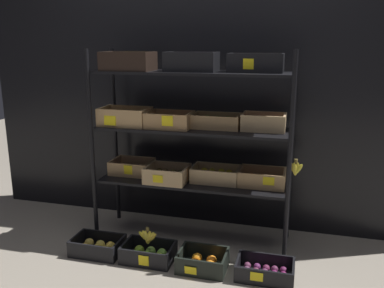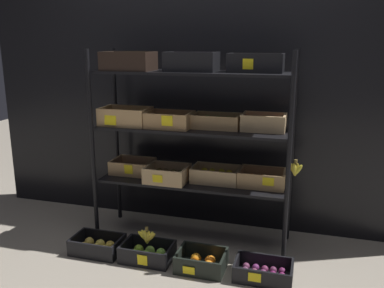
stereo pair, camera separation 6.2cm
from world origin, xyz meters
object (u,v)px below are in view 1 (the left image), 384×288
at_px(display_rack, 191,127).
at_px(crate_ground_plum, 265,272).
at_px(crate_ground_orange, 203,262).
at_px(crate_ground_apple_gold, 98,247).
at_px(banana_bunch_loose, 148,237).
at_px(crate_ground_apple_green, 149,254).

distance_m(display_rack, crate_ground_plum, 1.14).
bearing_deg(display_rack, crate_ground_orange, -64.80).
bearing_deg(crate_ground_orange, display_rack, 115.20).
bearing_deg(display_rack, crate_ground_apple_gold, -144.82).
distance_m(display_rack, banana_bunch_loose, 0.85).
distance_m(display_rack, crate_ground_orange, 0.97).
xyz_separation_m(crate_ground_apple_green, crate_ground_orange, (0.40, -0.01, 0.00)).
bearing_deg(display_rack, banana_bunch_loose, -115.34).
xyz_separation_m(display_rack, crate_ground_plum, (0.62, -0.43, -0.85)).
relative_size(display_rack, crate_ground_apple_green, 4.32).
bearing_deg(banana_bunch_loose, crate_ground_apple_gold, 179.99).
bearing_deg(display_rack, crate_ground_apple_green, -115.30).
distance_m(crate_ground_plum, banana_bunch_loose, 0.83).
height_order(display_rack, crate_ground_orange, display_rack).
height_order(display_rack, crate_ground_plum, display_rack).
distance_m(display_rack, crate_ground_apple_green, 0.96).
xyz_separation_m(crate_ground_apple_gold, crate_ground_orange, (0.80, -0.01, 0.00)).
distance_m(crate_ground_apple_gold, crate_ground_apple_green, 0.40).
relative_size(crate_ground_apple_green, crate_ground_orange, 1.10).
relative_size(crate_ground_apple_green, banana_bunch_loose, 2.36).
distance_m(crate_ground_apple_green, crate_ground_orange, 0.40).
bearing_deg(banana_bunch_loose, crate_ground_apple_green, 54.59).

